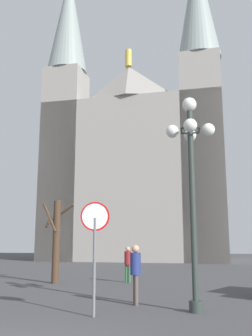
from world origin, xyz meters
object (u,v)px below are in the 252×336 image
cathedral (138,166)px  bare_tree (56,239)px  street_lamp (191,163)px  pedestrian_walking (128,261)px  stop_sign (95,235)px  pedestrian_standing (136,268)px

cathedral → bare_tree: (-0.78, -24.12, -8.18)m
street_lamp → bare_tree: street_lamp is taller
pedestrian_walking → bare_tree: bearing=-164.2°
stop_sign → pedestrian_walking: 8.49m
street_lamp → pedestrian_standing: (-1.73, 0.98, -2.95)m
cathedral → street_lamp: size_ratio=5.66×
cathedral → pedestrian_standing: bearing=-83.0°
street_lamp → bare_tree: bearing=133.6°
stop_sign → bare_tree: (-3.65, 7.51, -0.00)m
cathedral → pedestrian_standing: size_ratio=19.39×
cathedral → pedestrian_walking: bearing=-84.0°
cathedral → stop_sign: (2.87, -31.63, -8.18)m
street_lamp → stop_sign: bearing=-157.7°
cathedral → pedestrian_walking: (2.43, -23.21, -9.19)m
pedestrian_walking → pedestrian_standing: (1.22, -6.41, 0.08)m
bare_tree → pedestrian_walking: (3.21, 0.91, -1.01)m
bare_tree → pedestrian_walking: 3.48m
street_lamp → bare_tree: (-6.16, 6.48, -2.02)m
street_lamp → pedestrian_standing: street_lamp is taller
pedestrian_walking → pedestrian_standing: size_ratio=0.93×
bare_tree → pedestrian_walking: size_ratio=2.31×
street_lamp → pedestrian_standing: 3.56m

